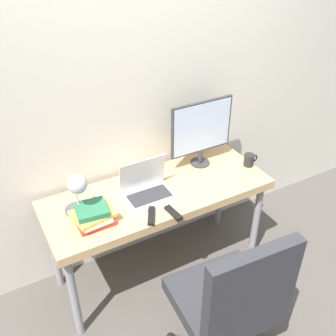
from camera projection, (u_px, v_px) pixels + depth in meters
The scene contains 11 objects.
ground_plane at pixel (178, 295), 2.81m from camera, with size 12.00×12.00×0.00m, color #514C47.
wall_back at pixel (132, 94), 2.55m from camera, with size 8.00×0.05×2.60m.
desk at pixel (158, 200), 2.64m from camera, with size 1.52×0.58×0.74m.
laptop at pixel (147, 189), 2.53m from camera, with size 0.32×0.24×0.25m.
monitor at pixel (201, 129), 2.73m from camera, with size 0.47×0.14×0.49m.
desk_lamp at pixel (77, 189), 2.23m from camera, with size 0.14×0.25×0.34m.
office_chair at pixel (233, 298), 2.09m from camera, with size 0.60×0.61×1.04m.
book_stack at pixel (93, 215), 2.32m from camera, with size 0.26×0.23×0.11m.
tv_remote at pixel (151, 216), 2.38m from camera, with size 0.11×0.16×0.02m.
media_remote at pixel (173, 213), 2.40m from camera, with size 0.05×0.15×0.02m.
mug at pixel (249, 160), 2.84m from camera, with size 0.11×0.07×0.09m.
Camera 1 is at (-0.95, -1.56, 2.31)m, focal length 42.00 mm.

